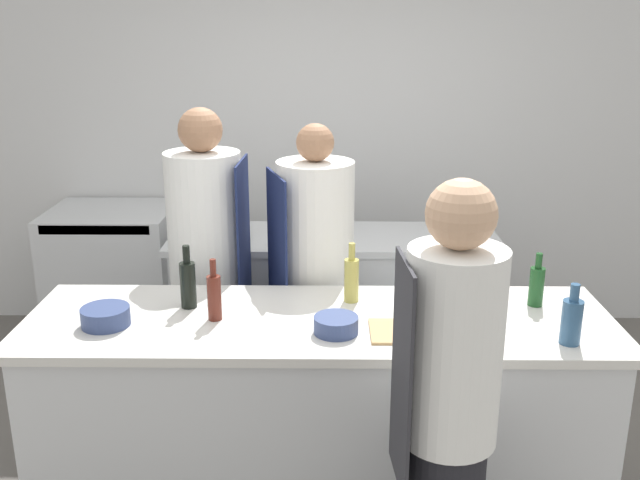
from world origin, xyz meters
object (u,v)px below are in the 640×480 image
chef_at_prep_near (448,417)px  bowl_prep_small (336,325)px  cup (494,321)px  stockpot (228,225)px  bowl_ceramic_blue (106,316)px  oven_range (115,275)px  bottle_sauce (188,283)px  chef_at_stove (208,271)px  chef_at_pass_far (315,283)px  bottle_vinegar (572,320)px  bottle_olive_oil (214,296)px  bowl_mixing_large (422,297)px  bottle_cooking_oil (537,285)px  bottle_wine (351,278)px

chef_at_prep_near → bowl_prep_small: chef_at_prep_near is taller
cup → stockpot: (-1.29, 1.29, 0.04)m
bowl_ceramic_blue → bowl_prep_small: bearing=-3.8°
oven_range → bottle_sauce: 1.90m
chef_at_stove → bowl_prep_small: 1.11m
chef_at_prep_near → chef_at_pass_far: size_ratio=1.02×
bottle_vinegar → chef_at_prep_near: bearing=-139.4°
chef_at_stove → chef_at_pass_far: 0.59m
chef_at_prep_near → bottle_olive_oil: 1.16m
bottle_vinegar → bottle_sauce: 1.65m
bowl_prep_small → bowl_mixing_large: bearing=38.9°
chef_at_pass_far → bottle_vinegar: bearing=-147.7°
chef_at_stove → cup: size_ratio=17.89×
bottle_olive_oil → cup: (1.19, -0.12, -0.06)m
bowl_mixing_large → bowl_ceramic_blue: bowl_ceramic_blue is taller
oven_range → bottle_olive_oil: 2.08m
oven_range → chef_at_stove: (0.83, -1.01, 0.40)m
bottle_sauce → stockpot: 1.04m
bottle_cooking_oil → stockpot: 1.84m
chef_at_prep_near → bowl_mixing_large: chef_at_prep_near is taller
bottle_wine → bowl_ceramic_blue: size_ratio=1.36×
bottle_cooking_oil → bowl_prep_small: size_ratio=1.34×
bottle_wine → bowl_ceramic_blue: 1.10m
oven_range → chef_at_prep_near: 3.13m
chef_at_stove → bottle_sauce: (0.01, -0.60, 0.16)m
chef_at_pass_far → bottle_sauce: chef_at_pass_far is taller
chef_at_stove → bottle_olive_oil: chef_at_stove is taller
bottle_sauce → bowl_ceramic_blue: (-0.32, -0.21, -0.08)m
bottle_sauce → bowl_prep_small: (0.67, -0.27, -0.08)m
bowl_prep_small → stockpot: 1.45m
bowl_mixing_large → stockpot: 1.42m
bottle_vinegar → bowl_ceramic_blue: (-1.93, 0.16, -0.06)m
bowl_mixing_large → stockpot: size_ratio=0.78×
bottle_olive_oil → chef_at_stove: bearing=101.7°
chef_at_prep_near → bowl_prep_small: size_ratio=9.07×
bottle_olive_oil → bottle_vinegar: (1.47, -0.23, -0.01)m
chef_at_prep_near → bottle_vinegar: bearing=-53.9°
bottle_olive_oil → bottle_wine: bearing=19.7°
chef_at_stove → chef_at_pass_far: bearing=83.7°
chef_at_stove → bottle_olive_oil: size_ratio=6.27×
bottle_sauce → stockpot: bottle_sauce is taller
bottle_vinegar → chef_at_stove: bearing=149.3°
chef_at_stove → stockpot: size_ratio=7.31×
chef_at_prep_near → bottle_sauce: size_ratio=5.78×
bowl_ceramic_blue → stockpot: (0.36, 1.24, 0.05)m
chef_at_stove → bottle_cooking_oil: chef_at_stove is taller
bottle_vinegar → cup: bottle_vinegar is taller
oven_range → bowl_prep_small: bowl_prep_small is taller
bowl_prep_small → cup: size_ratio=1.92×
chef_at_pass_far → oven_range: bearing=34.3°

